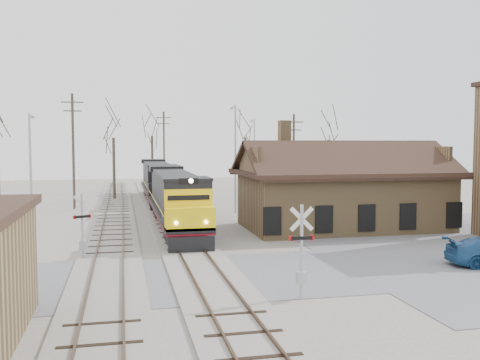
{
  "coord_description": "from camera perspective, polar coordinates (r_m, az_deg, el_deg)",
  "views": [
    {
      "loc": [
        -3.77,
        -24.42,
        6.26
      ],
      "look_at": [
        3.64,
        9.0,
        3.87
      ],
      "focal_mm": 40.0,
      "sensor_mm": 36.0,
      "label": 1
    }
  ],
  "objects": [
    {
      "name": "ground",
      "position": [
        25.49,
        -3.67,
        -10.24
      ],
      "size": [
        140.0,
        140.0,
        0.0
      ],
      "primitive_type": "plane",
      "color": "#9E998F",
      "rests_on": "ground"
    },
    {
      "name": "road",
      "position": [
        25.48,
        -3.67,
        -10.2
      ],
      "size": [
        60.0,
        9.0,
        0.03
      ],
      "primitive_type": "cube",
      "color": "slate",
      "rests_on": "ground"
    },
    {
      "name": "track_main",
      "position": [
        40.08,
        -6.98,
        -4.93
      ],
      "size": [
        3.4,
        90.0,
        0.24
      ],
      "color": "#9E998F",
      "rests_on": "ground"
    },
    {
      "name": "track_siding",
      "position": [
        39.91,
        -13.45,
        -5.05
      ],
      "size": [
        3.4,
        90.0,
        0.24
      ],
      "color": "#9E998F",
      "rests_on": "ground"
    },
    {
      "name": "depot",
      "position": [
        39.87,
        10.85,
        -1.62
      ],
      "size": [
        15.2,
        9.31,
        7.9
      ],
      "color": "olive",
      "rests_on": "ground"
    },
    {
      "name": "locomotive_lead",
      "position": [
        38.9,
        -6.88,
        -2.0
      ],
      "size": [
        2.84,
        19.03,
        4.22
      ],
      "color": "black",
      "rests_on": "ground"
    },
    {
      "name": "locomotive_trailing",
      "position": [
        58.08,
        -8.75,
        -0.04
      ],
      "size": [
        2.84,
        19.03,
        4.0
      ],
      "color": "black",
      "rests_on": "ground"
    },
    {
      "name": "crossbuck_near",
      "position": [
        21.69,
        6.57,
        -7.9
      ],
      "size": [
        1.09,
        0.29,
        3.8
      ],
      "rotation": [
        0.0,
        0.0,
        -0.02
      ],
      "color": "#A5A8AD",
      "rests_on": "ground"
    },
    {
      "name": "crossbuck_far",
      "position": [
        29.98,
        -16.47,
        -4.92
      ],
      "size": [
        0.96,
        0.49,
        3.56
      ],
      "rotation": [
        0.0,
        0.0,
        3.56
      ],
      "color": "#A5A8AD",
      "rests_on": "ground"
    },
    {
      "name": "streetlight_a",
      "position": [
        40.89,
        -21.42,
        1.52
      ],
      "size": [
        0.25,
        2.04,
        8.32
      ],
      "color": "#A5A8AD",
      "rests_on": "ground"
    },
    {
      "name": "streetlight_b",
      "position": [
        47.77,
        -0.53,
        2.89
      ],
      "size": [
        0.25,
        2.04,
        9.59
      ],
      "color": "#A5A8AD",
      "rests_on": "ground"
    },
    {
      "name": "streetlight_c",
      "position": [
        63.0,
        1.51,
        2.9
      ],
      "size": [
        0.25,
        2.04,
        9.03
      ],
      "color": "#A5A8AD",
      "rests_on": "ground"
    },
    {
      "name": "utility_pole_a",
      "position": [
        51.85,
        -17.36,
        3.11
      ],
      "size": [
        2.0,
        0.24,
        10.79
      ],
      "color": "#382D23",
      "rests_on": "ground"
    },
    {
      "name": "utility_pole_b",
      "position": [
        71.75,
        -8.11,
        3.28
      ],
      "size": [
        2.0,
        0.24,
        10.38
      ],
      "color": "#382D23",
      "rests_on": "ground"
    },
    {
      "name": "utility_pole_c",
      "position": [
        54.27,
        5.74,
        2.42
      ],
      "size": [
        2.0,
        0.24,
        9.14
      ],
      "color": "#382D23",
      "rests_on": "ground"
    },
    {
      "name": "tree_b",
      "position": [
        60.31,
        -13.36,
        5.49
      ],
      "size": [
        4.55,
        4.55,
        11.15
      ],
      "color": "#382D23",
      "rests_on": "ground"
    },
    {
      "name": "tree_c",
      "position": [
        72.28,
        -9.38,
        5.61
      ],
      "size": [
        4.79,
        4.79,
        11.74
      ],
      "color": "#382D23",
      "rests_on": "ground"
    },
    {
      "name": "tree_d",
      "position": [
        69.32,
        0.58,
        5.51
      ],
      "size": [
        4.64,
        4.64,
        11.36
      ],
      "color": "#382D23",
      "rests_on": "ground"
    },
    {
      "name": "tree_e",
      "position": [
        64.79,
        9.43,
        5.2
      ],
      "size": [
        4.4,
        4.4,
        10.79
      ],
      "color": "#382D23",
      "rests_on": "ground"
    }
  ]
}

